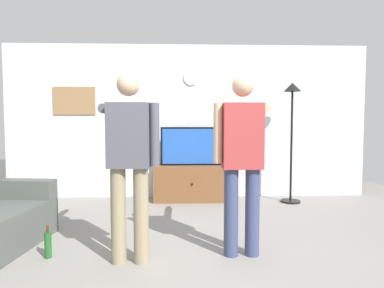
{
  "coord_description": "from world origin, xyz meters",
  "views": [
    {
      "loc": [
        -0.12,
        -2.81,
        1.29
      ],
      "look_at": [
        0.02,
        1.2,
        1.05
      ],
      "focal_mm": 30.01,
      "sensor_mm": 36.0,
      "label": 1
    }
  ],
  "objects_px": {
    "tv_stand": "(192,183)",
    "television": "(192,146)",
    "wall_clock": "(191,78)",
    "floor_lamp": "(292,117)",
    "person_standing_nearer_couch": "(242,155)",
    "beverage_bottle": "(48,245)",
    "person_standing_nearer_lamp": "(129,157)",
    "framed_picture": "(74,101)"
  },
  "relations": [
    {
      "from": "floor_lamp",
      "to": "person_standing_nearer_lamp",
      "type": "xyz_separation_m",
      "value": [
        -2.31,
        -2.26,
        -0.42
      ]
    },
    {
      "from": "beverage_bottle",
      "to": "floor_lamp",
      "type": "bearing_deg",
      "value": 34.44
    },
    {
      "from": "person_standing_nearer_lamp",
      "to": "person_standing_nearer_couch",
      "type": "bearing_deg",
      "value": 6.96
    },
    {
      "from": "tv_stand",
      "to": "person_standing_nearer_couch",
      "type": "xyz_separation_m",
      "value": [
        0.41,
        -2.31,
        0.7
      ]
    },
    {
      "from": "floor_lamp",
      "to": "beverage_bottle",
      "type": "distance_m",
      "value": 3.99
    },
    {
      "from": "floor_lamp",
      "to": "television",
      "type": "bearing_deg",
      "value": 172.07
    },
    {
      "from": "floor_lamp",
      "to": "person_standing_nearer_couch",
      "type": "bearing_deg",
      "value": -120.05
    },
    {
      "from": "person_standing_nearer_couch",
      "to": "person_standing_nearer_lamp",
      "type": "bearing_deg",
      "value": -173.04
    },
    {
      "from": "tv_stand",
      "to": "framed_picture",
      "type": "distance_m",
      "value": 2.5
    },
    {
      "from": "wall_clock",
      "to": "floor_lamp",
      "type": "xyz_separation_m",
      "value": [
        1.64,
        -0.47,
        -0.7
      ]
    },
    {
      "from": "person_standing_nearer_lamp",
      "to": "beverage_bottle",
      "type": "xyz_separation_m",
      "value": [
        -0.81,
        0.12,
        -0.86
      ]
    },
    {
      "from": "person_standing_nearer_couch",
      "to": "beverage_bottle",
      "type": "bearing_deg",
      "value": -179.64
    },
    {
      "from": "television",
      "to": "beverage_bottle",
      "type": "xyz_separation_m",
      "value": [
        -1.48,
        -2.37,
        -0.79
      ]
    },
    {
      "from": "tv_stand",
      "to": "beverage_bottle",
      "type": "xyz_separation_m",
      "value": [
        -1.48,
        -2.32,
        -0.17
      ]
    },
    {
      "from": "tv_stand",
      "to": "framed_picture",
      "type": "relative_size",
      "value": 1.77
    },
    {
      "from": "person_standing_nearer_couch",
      "to": "beverage_bottle",
      "type": "relative_size",
      "value": 5.55
    },
    {
      "from": "framed_picture",
      "to": "floor_lamp",
      "type": "xyz_separation_m",
      "value": [
        3.69,
        -0.48,
        -0.3
      ]
    },
    {
      "from": "tv_stand",
      "to": "wall_clock",
      "type": "bearing_deg",
      "value": 90.0
    },
    {
      "from": "tv_stand",
      "to": "television",
      "type": "xyz_separation_m",
      "value": [
        0.0,
        0.05,
        0.63
      ]
    },
    {
      "from": "wall_clock",
      "to": "framed_picture",
      "type": "xyz_separation_m",
      "value": [
        -2.05,
        0.0,
        -0.41
      ]
    },
    {
      "from": "floor_lamp",
      "to": "beverage_bottle",
      "type": "xyz_separation_m",
      "value": [
        -3.12,
        -2.14,
        -1.28
      ]
    },
    {
      "from": "person_standing_nearer_lamp",
      "to": "person_standing_nearer_couch",
      "type": "height_order",
      "value": "person_standing_nearer_couch"
    },
    {
      "from": "wall_clock",
      "to": "television",
      "type": "bearing_deg",
      "value": -90.0
    },
    {
      "from": "tv_stand",
      "to": "person_standing_nearer_lamp",
      "type": "height_order",
      "value": "person_standing_nearer_lamp"
    },
    {
      "from": "floor_lamp",
      "to": "person_standing_nearer_lamp",
      "type": "bearing_deg",
      "value": -135.6
    },
    {
      "from": "person_standing_nearer_lamp",
      "to": "beverage_bottle",
      "type": "height_order",
      "value": "person_standing_nearer_lamp"
    },
    {
      "from": "floor_lamp",
      "to": "wall_clock",
      "type": "bearing_deg",
      "value": 163.95
    },
    {
      "from": "television",
      "to": "floor_lamp",
      "type": "distance_m",
      "value": 1.73
    },
    {
      "from": "wall_clock",
      "to": "floor_lamp",
      "type": "relative_size",
      "value": 0.13
    },
    {
      "from": "person_standing_nearer_lamp",
      "to": "beverage_bottle",
      "type": "relative_size",
      "value": 5.52
    },
    {
      "from": "tv_stand",
      "to": "person_standing_nearer_couch",
      "type": "relative_size",
      "value": 0.72
    },
    {
      "from": "tv_stand",
      "to": "wall_clock",
      "type": "height_order",
      "value": "wall_clock"
    },
    {
      "from": "framed_picture",
      "to": "person_standing_nearer_couch",
      "type": "bearing_deg",
      "value": -46.66
    },
    {
      "from": "wall_clock",
      "to": "person_standing_nearer_couch",
      "type": "distance_m",
      "value": 2.86
    },
    {
      "from": "television",
      "to": "wall_clock",
      "type": "distance_m",
      "value": 1.22
    },
    {
      "from": "floor_lamp",
      "to": "person_standing_nearer_couch",
      "type": "relative_size",
      "value": 1.12
    },
    {
      "from": "framed_picture",
      "to": "person_standing_nearer_couch",
      "type": "xyz_separation_m",
      "value": [
        2.46,
        -2.6,
        -0.71
      ]
    },
    {
      "from": "floor_lamp",
      "to": "tv_stand",
      "type": "bearing_deg",
      "value": 173.66
    },
    {
      "from": "floor_lamp",
      "to": "beverage_bottle",
      "type": "relative_size",
      "value": 6.21
    },
    {
      "from": "person_standing_nearer_couch",
      "to": "framed_picture",
      "type": "bearing_deg",
      "value": 133.34
    },
    {
      "from": "framed_picture",
      "to": "person_standing_nearer_lamp",
      "type": "relative_size",
      "value": 0.41
    },
    {
      "from": "wall_clock",
      "to": "person_standing_nearer_lamp",
      "type": "bearing_deg",
      "value": -103.64
    }
  ]
}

